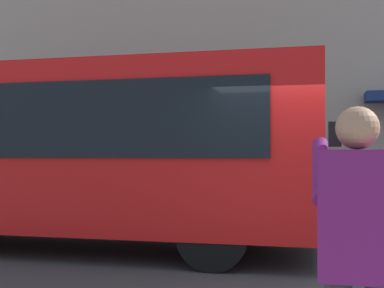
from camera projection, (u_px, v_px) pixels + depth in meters
ground_plane at (309, 270)px, 7.11m from camera, size 60.00×60.00×0.00m
red_bus at (52, 149)px, 8.84m from camera, size 9.05×2.54×3.08m
pedestrian_photographer at (359, 246)px, 2.61m from camera, size 0.53×0.52×1.70m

